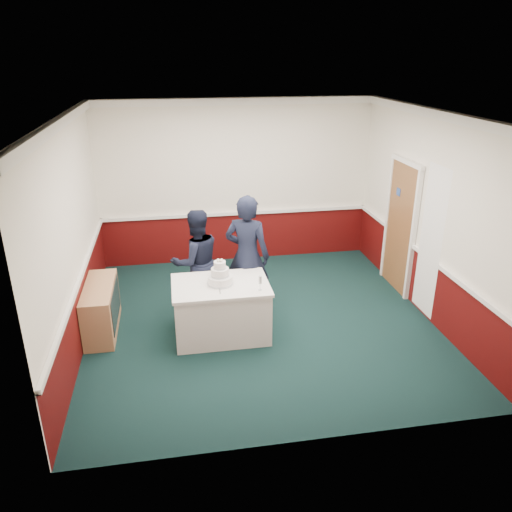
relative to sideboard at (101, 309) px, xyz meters
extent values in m
plane|color=black|center=(2.28, -0.14, -0.35)|extent=(5.00, 5.00, 0.00)
cube|color=white|center=(2.28, 2.33, 1.15)|extent=(5.00, 0.05, 3.00)
cube|color=white|center=(-0.20, -0.14, 1.15)|extent=(0.05, 5.00, 3.00)
cube|color=white|center=(4.75, -0.14, 1.15)|extent=(0.05, 5.00, 3.00)
cube|color=white|center=(2.28, -0.14, 2.62)|extent=(5.00, 5.00, 0.05)
cube|color=#4A0A09|center=(2.28, 2.34, 0.10)|extent=(5.00, 0.02, 0.90)
cube|color=white|center=(2.28, 2.33, 0.57)|extent=(4.98, 0.05, 0.06)
cube|color=white|center=(2.28, 2.32, 2.58)|extent=(5.00, 0.08, 0.12)
cube|color=#965D35|center=(4.74, 0.66, 0.70)|extent=(0.05, 0.90, 2.10)
cube|color=#234799|center=(4.71, 0.81, 1.27)|extent=(0.01, 0.12, 0.12)
cube|color=white|center=(4.70, -0.39, 0.85)|extent=(0.02, 0.60, 2.20)
cube|color=tan|center=(0.00, 0.00, 0.00)|extent=(0.40, 1.20, 0.70)
cube|color=black|center=(0.20, 0.00, 0.05)|extent=(0.01, 1.00, 0.50)
cube|color=white|center=(1.66, -0.40, 0.03)|extent=(1.28, 0.88, 0.76)
cube|color=white|center=(1.66, -0.40, 0.42)|extent=(1.32, 0.92, 0.04)
cylinder|color=white|center=(1.66, -0.40, 0.50)|extent=(0.34, 0.34, 0.12)
cylinder|color=silver|center=(1.66, -0.40, 0.45)|extent=(0.35, 0.35, 0.03)
cylinder|color=white|center=(1.66, -0.40, 0.61)|extent=(0.24, 0.24, 0.11)
cylinder|color=silver|center=(1.66, -0.40, 0.57)|extent=(0.25, 0.25, 0.02)
cylinder|color=white|center=(1.66, -0.40, 0.72)|extent=(0.16, 0.16, 0.10)
cylinder|color=silver|center=(1.66, -0.40, 0.68)|extent=(0.17, 0.17, 0.02)
sphere|color=#EDE5C9|center=(1.66, -0.40, 0.79)|extent=(0.03, 0.03, 0.03)
sphere|color=#EDE5C9|center=(1.69, -0.38, 0.79)|extent=(0.03, 0.03, 0.03)
sphere|color=#EDE5C9|center=(1.64, -0.37, 0.79)|extent=(0.03, 0.03, 0.03)
sphere|color=#EDE5C9|center=(1.68, -0.42, 0.79)|extent=(0.03, 0.03, 0.03)
sphere|color=#EDE5C9|center=(1.64, -0.41, 0.79)|extent=(0.03, 0.03, 0.03)
cube|color=silver|center=(1.63, -0.60, 0.44)|extent=(0.02, 0.22, 0.00)
cylinder|color=silver|center=(2.16, -0.68, 0.44)|extent=(0.05, 0.05, 0.01)
cylinder|color=silver|center=(2.16, -0.68, 0.49)|extent=(0.01, 0.01, 0.09)
cylinder|color=silver|center=(2.16, -0.68, 0.59)|extent=(0.04, 0.04, 0.11)
imported|color=black|center=(1.39, 0.40, 0.46)|extent=(0.93, 0.81, 1.62)
imported|color=black|center=(2.13, 0.21, 0.58)|extent=(0.80, 0.69, 1.85)
camera|label=1|loc=(1.09, -6.53, 3.37)|focal=35.00mm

